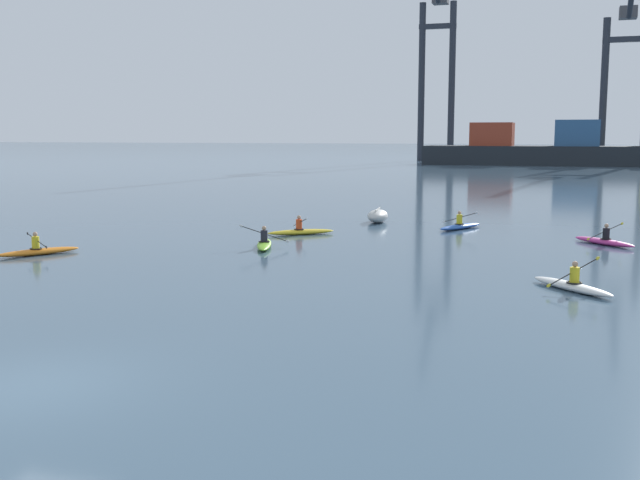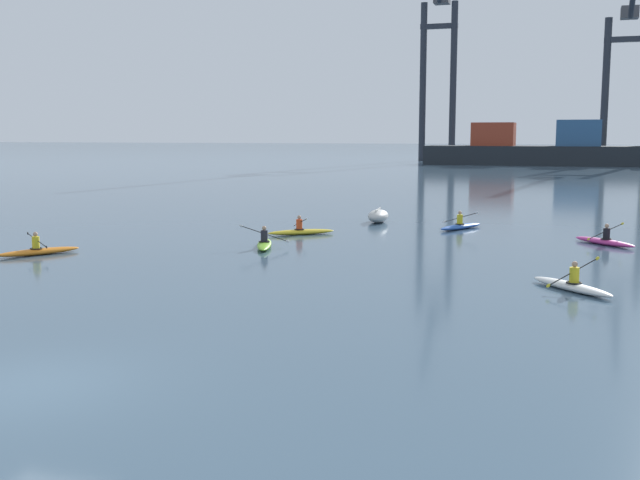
# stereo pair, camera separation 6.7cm
# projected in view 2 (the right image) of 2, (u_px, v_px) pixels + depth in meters

# --- Properties ---
(ground_plane) EXTENTS (800.00, 800.00, 0.00)m
(ground_plane) POSITION_uv_depth(u_px,v_px,m) (32.00, 386.00, 14.95)
(ground_plane) COLOR #425B70
(container_barge) EXTENTS (47.77, 9.37, 7.16)m
(container_barge) POSITION_uv_depth(u_px,v_px,m) (577.00, 150.00, 121.07)
(container_barge) COLOR #1E2328
(container_barge) RESTS_ON ground
(gantry_crane_west) EXTENTS (6.79, 15.19, 38.84)m
(gantry_crane_west) POSITION_uv_depth(u_px,v_px,m) (438.00, 57.00, 139.53)
(gantry_crane_west) COLOR #232833
(gantry_crane_west) RESTS_ON ground
(gantry_crane_west_mid) EXTENTS (7.84, 16.08, 32.81)m
(gantry_crane_west_mid) POSITION_uv_depth(u_px,v_px,m) (628.00, 64.00, 125.84)
(gantry_crane_west_mid) COLOR #232833
(gantry_crane_west_mid) RESTS_ON ground
(capsized_dinghy) EXTENTS (1.36, 2.70, 0.76)m
(capsized_dinghy) POSITION_uv_depth(u_px,v_px,m) (378.00, 216.00, 42.88)
(capsized_dinghy) COLOR beige
(capsized_dinghy) RESTS_ON ground
(kayak_yellow) EXTENTS (3.08, 2.52, 0.96)m
(kayak_yellow) POSITION_uv_depth(u_px,v_px,m) (301.00, 231.00, 37.54)
(kayak_yellow) COLOR yellow
(kayak_yellow) RESTS_ON ground
(kayak_lime) EXTENTS (2.08, 3.40, 1.03)m
(kayak_lime) POSITION_uv_depth(u_px,v_px,m) (264.00, 243.00, 33.29)
(kayak_lime) COLOR #7ABC2D
(kayak_lime) RESTS_ON ground
(kayak_blue) EXTENTS (2.10, 3.29, 1.00)m
(kayak_blue) POSITION_uv_depth(u_px,v_px,m) (461.00, 226.00, 39.75)
(kayak_blue) COLOR #2856B2
(kayak_blue) RESTS_ON ground
(kayak_orange) EXTENTS (2.31, 3.20, 0.95)m
(kayak_orange) POSITION_uv_depth(u_px,v_px,m) (38.00, 251.00, 31.24)
(kayak_orange) COLOR orange
(kayak_orange) RESTS_ON ground
(kayak_magenta) EXTENTS (2.80, 2.85, 0.98)m
(kayak_magenta) POSITION_uv_depth(u_px,v_px,m) (605.00, 241.00, 34.10)
(kayak_magenta) COLOR #C13384
(kayak_magenta) RESTS_ON ground
(kayak_white) EXTENTS (2.77, 2.88, 1.05)m
(kayak_white) POSITION_uv_depth(u_px,v_px,m) (572.00, 285.00, 24.06)
(kayak_white) COLOR silver
(kayak_white) RESTS_ON ground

